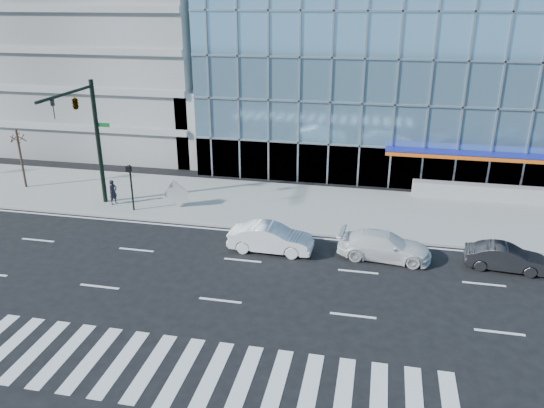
{
  "coord_description": "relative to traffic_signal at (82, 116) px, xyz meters",
  "views": [
    {
      "loc": [
        6.56,
        -23.88,
        12.95
      ],
      "look_at": [
        0.94,
        3.0,
        2.09
      ],
      "focal_mm": 35.0,
      "sensor_mm": 36.0,
      "label": 1
    }
  ],
  "objects": [
    {
      "name": "traffic_signal",
      "position": [
        0.0,
        0.0,
        0.0
      ],
      "size": [
        1.14,
        5.74,
        8.0
      ],
      "color": "black",
      "rests_on": "sidewalk"
    },
    {
      "name": "pedestrian",
      "position": [
        0.78,
        1.15,
        -5.19
      ],
      "size": [
        0.59,
        0.71,
        1.65
      ],
      "primitive_type": "imported",
      "rotation": [
        0.0,
        0.0,
        1.19
      ],
      "color": "black",
      "rests_on": "sidewalk"
    },
    {
      "name": "tilted_panel",
      "position": [
        5.02,
        1.5,
        -5.11
      ],
      "size": [
        1.81,
        0.11,
        1.81
      ],
      "primitive_type": "cube",
      "rotation": [
        0.0,
        0.62,
        -0.03
      ],
      "color": "#979797",
      "rests_on": "sidewalk"
    },
    {
      "name": "parking_garage",
      "position": [
        -9.0,
        21.43,
        3.84
      ],
      "size": [
        24.0,
        24.0,
        20.0
      ],
      "primitive_type": "cube",
      "color": "gray",
      "rests_on": "ground"
    },
    {
      "name": "ground",
      "position": [
        11.0,
        -4.57,
        -6.16
      ],
      "size": [
        160.0,
        160.0,
        0.0
      ],
      "primitive_type": "plane",
      "color": "black",
      "rests_on": "ground"
    },
    {
      "name": "ped_signal_post",
      "position": [
        2.5,
        0.37,
        -4.02
      ],
      "size": [
        0.3,
        0.33,
        3.0
      ],
      "color": "black",
      "rests_on": "sidewalk"
    },
    {
      "name": "ramp_block",
      "position": [
        5.0,
        13.43,
        -3.16
      ],
      "size": [
        6.0,
        8.0,
        6.0
      ],
      "primitive_type": "cube",
      "color": "gray",
      "rests_on": "ground"
    },
    {
      "name": "street_tree_near",
      "position": [
        -7.0,
        2.93,
        -2.39
      ],
      "size": [
        1.1,
        1.1,
        4.23
      ],
      "color": "#332319",
      "rests_on": "sidewalk"
    },
    {
      "name": "dark_sedan",
      "position": [
        24.2,
        -2.77,
        -5.52
      ],
      "size": [
        4.02,
        1.68,
        1.29
      ],
      "primitive_type": "imported",
      "rotation": [
        0.0,
        0.0,
        1.49
      ],
      "color": "black",
      "rests_on": "ground"
    },
    {
      "name": "sidewalk",
      "position": [
        11.0,
        3.43,
        -6.09
      ],
      "size": [
        120.0,
        8.0,
        0.15
      ],
      "primitive_type": "cube",
      "color": "gray",
      "rests_on": "ground"
    },
    {
      "name": "white_sedan",
      "position": [
        12.2,
        -3.16,
        -5.42
      ],
      "size": [
        4.58,
        1.69,
        1.5
      ],
      "primitive_type": "imported",
      "rotation": [
        0.0,
        0.0,
        1.55
      ],
      "color": "white",
      "rests_on": "ground"
    },
    {
      "name": "white_suv",
      "position": [
        18.2,
        -2.77,
        -5.46
      ],
      "size": [
        4.96,
        2.26,
        1.41
      ],
      "primitive_type": "imported",
      "rotation": [
        0.0,
        0.0,
        1.51
      ],
      "color": "white",
      "rests_on": "ground"
    },
    {
      "name": "theatre_building",
      "position": [
        25.0,
        21.43,
        1.34
      ],
      "size": [
        42.0,
        26.0,
        15.0
      ],
      "primitive_type": "cube",
      "color": "#79ABCA",
      "rests_on": "ground"
    }
  ]
}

